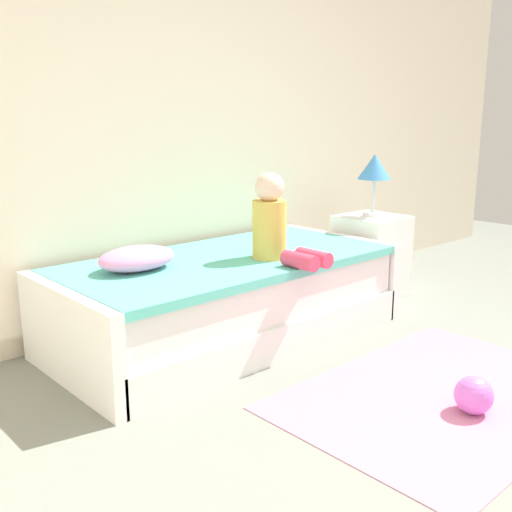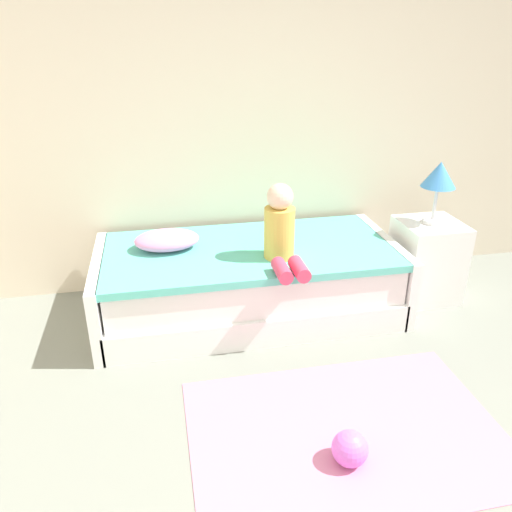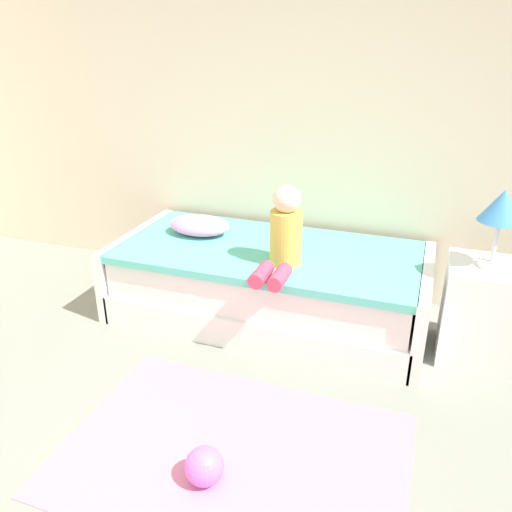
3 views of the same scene
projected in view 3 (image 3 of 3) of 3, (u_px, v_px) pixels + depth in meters
The scene contains 8 objects.
wall_rear at pixel (359, 94), 3.39m from camera, with size 7.20×0.10×2.90m, color beige.
bed at pixel (268, 283), 3.49m from camera, with size 2.11×1.00×0.50m.
nightstand at pixel (481, 312), 3.02m from camera, with size 0.44×0.44×0.60m, color white.
table_lamp at pixel (502, 210), 2.76m from camera, with size 0.24×0.24×0.45m.
child_figure at pixel (284, 235), 3.05m from camera, with size 0.20×0.51×0.50m.
pillow at pixel (199, 225), 3.62m from camera, with size 0.44×0.30×0.13m, color #EA8CC6.
toy_ball at pixel (204, 466), 2.21m from camera, with size 0.17×0.17×0.17m, color #CC66D8.
area_rug at pixel (233, 454), 2.38m from camera, with size 1.60×1.10×0.01m, color pink.
Camera 3 is at (0.54, -0.97, 1.81)m, focal length 35.55 mm.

